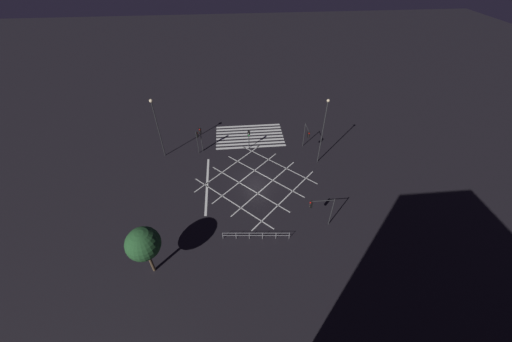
% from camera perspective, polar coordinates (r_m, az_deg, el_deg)
% --- Properties ---
extents(ground_plane, '(200.00, 200.00, 0.00)m').
position_cam_1_polar(ground_plane, '(39.38, 0.00, -2.10)').
color(ground_plane, black).
extents(road_markings, '(16.79, 23.08, 0.01)m').
position_cam_1_polar(road_markings, '(45.50, -1.40, 4.68)').
color(road_markings, silver).
rests_on(road_markings, ground_plane).
extents(traffic_light_se_cross, '(0.36, 0.39, 4.29)m').
position_cam_1_polar(traffic_light_se_cross, '(43.76, -11.03, 7.11)').
color(traffic_light_se_cross, '#2D2D30').
rests_on(traffic_light_se_cross, ground_plane).
extents(traffic_light_median_south, '(0.36, 0.39, 3.34)m').
position_cam_1_polar(traffic_light_median_south, '(44.00, -1.43, 7.08)').
color(traffic_light_median_south, '#2D2D30').
rests_on(traffic_light_median_south, ground_plane).
extents(traffic_light_se_main, '(0.39, 0.36, 3.82)m').
position_cam_1_polar(traffic_light_se_main, '(43.72, -11.63, 6.46)').
color(traffic_light_se_main, '#2D2D30').
rests_on(traffic_light_se_main, ground_plane).
extents(traffic_light_nw_main, '(2.81, 0.36, 4.27)m').
position_cam_1_polar(traffic_light_nw_main, '(32.62, 12.81, -7.01)').
color(traffic_light_nw_main, '#2D2D30').
rests_on(traffic_light_nw_main, ground_plane).
extents(traffic_light_sw_cross, '(0.36, 2.53, 4.21)m').
position_cam_1_polar(traffic_light_sw_cross, '(43.78, 10.11, 7.31)').
color(traffic_light_sw_cross, '#2D2D30').
rests_on(traffic_light_sw_cross, ground_plane).
extents(street_lamp_east, '(0.41, 0.41, 10.11)m').
position_cam_1_polar(street_lamp_east, '(40.22, 13.40, 8.80)').
color(street_lamp_east, '#2D2D30').
rests_on(street_lamp_east, ground_plane).
extents(street_lamp_west, '(0.50, 0.50, 9.38)m').
position_cam_1_polar(street_lamp_west, '(42.66, -19.43, 9.79)').
color(street_lamp_west, '#2D2D30').
rests_on(street_lamp_west, ground_plane).
extents(street_tree_near, '(3.24, 3.24, 6.16)m').
position_cam_1_polar(street_tree_near, '(29.06, -21.63, -13.42)').
color(street_tree_near, brown).
rests_on(street_tree_near, ground_plane).
extents(pedestrian_railing, '(7.45, 0.75, 1.05)m').
position_cam_1_polar(pedestrian_railing, '(32.50, 0.00, -12.68)').
color(pedestrian_railing, '#B7B7BC').
rests_on(pedestrian_railing, ground_plane).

